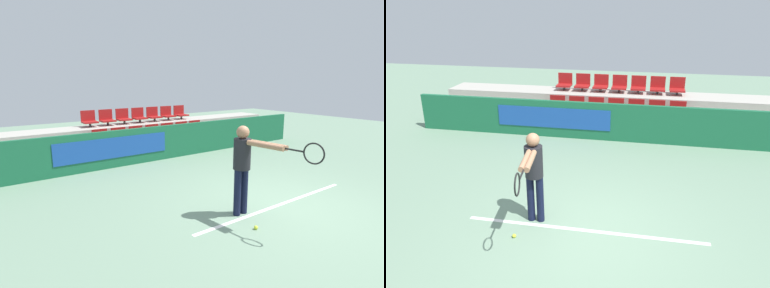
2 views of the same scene
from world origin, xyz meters
The scene contains 21 objects.
ground_plane centered at (0.00, 0.00, 0.00)m, with size 30.00×30.00×0.00m, color gray.
court_baseline centered at (0.00, 0.10, 0.00)m, with size 4.13×0.08×0.01m.
barrier_wall centered at (-0.03, 4.49, 0.52)m, with size 11.30×0.14×1.04m.
bleacher_tier_front centered at (0.00, 5.10, 0.24)m, with size 10.90×1.06×0.47m.
bleacher_tier_middle centered at (0.00, 6.17, 0.47)m, with size 10.90×1.06×0.94m.
stadium_chair_0 centered at (-1.74, 5.23, 0.69)m, with size 0.45×0.41×0.52m.
stadium_chair_1 centered at (-1.16, 5.23, 0.69)m, with size 0.45×0.41×0.52m.
stadium_chair_2 centered at (-0.58, 5.23, 0.69)m, with size 0.45×0.41×0.52m.
stadium_chair_3 centered at (0.00, 5.23, 0.69)m, with size 0.45×0.41×0.52m.
stadium_chair_4 centered at (0.58, 5.23, 0.69)m, with size 0.45×0.41×0.52m.
stadium_chair_5 centered at (1.16, 5.23, 0.69)m, with size 0.45×0.41×0.52m.
stadium_chair_6 centered at (1.74, 5.23, 0.69)m, with size 0.45×0.41×0.52m.
stadium_chair_7 centered at (-1.74, 6.29, 1.16)m, with size 0.45×0.41×0.52m.
stadium_chair_8 centered at (-1.16, 6.29, 1.16)m, with size 0.45×0.41×0.52m.
stadium_chair_9 centered at (-0.58, 6.29, 1.16)m, with size 0.45×0.41×0.52m.
stadium_chair_10 centered at (0.00, 6.29, 1.16)m, with size 0.45×0.41×0.52m.
stadium_chair_11 centered at (0.58, 6.29, 1.16)m, with size 0.45×0.41×0.52m.
stadium_chair_12 centered at (1.16, 6.29, 1.16)m, with size 0.45×0.41×0.52m.
stadium_chair_13 centered at (1.74, 6.29, 1.16)m, with size 0.45×0.41×0.52m.
tennis_player centered at (-0.88, 0.18, 1.01)m, with size 0.36×1.58×1.63m.
tennis_ball centered at (-1.09, -0.32, 0.03)m, with size 0.07×0.07×0.07m.
Camera 2 is at (0.93, -5.19, 3.68)m, focal length 35.00 mm.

